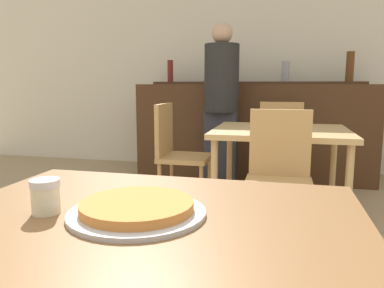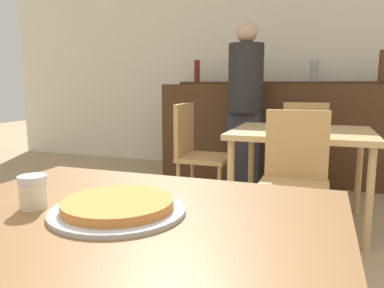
{
  "view_description": "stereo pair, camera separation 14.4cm",
  "coord_description": "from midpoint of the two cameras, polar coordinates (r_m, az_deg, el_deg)",
  "views": [
    {
      "loc": [
        0.32,
        -0.83,
        1.06
      ],
      "look_at": [
        -0.01,
        0.55,
        0.83
      ],
      "focal_mm": 35.0,
      "sensor_mm": 36.0,
      "label": 1
    },
    {
      "loc": [
        0.46,
        -0.79,
        1.06
      ],
      "look_at": [
        -0.01,
        0.55,
        0.83
      ],
      "focal_mm": 35.0,
      "sensor_mm": 36.0,
      "label": 2
    }
  ],
  "objects": [
    {
      "name": "cheese_shaker",
      "position": [
        1.06,
        -19.53,
        -6.91
      ],
      "size": [
        0.07,
        0.07,
        0.09
      ],
      "color": "beige",
      "rests_on": "dining_table_near"
    },
    {
      "name": "bar_counter",
      "position": [
        4.31,
        14.04,
        1.75
      ],
      "size": [
        2.6,
        0.56,
        1.06
      ],
      "color": "#4C2D19",
      "rests_on": "ground_plane"
    },
    {
      "name": "dining_table_far",
      "position": [
        2.93,
        17.7,
        0.53
      ],
      "size": [
        1.01,
        0.9,
        0.72
      ],
      "color": "tan",
      "rests_on": "ground_plane"
    },
    {
      "name": "chair_far_side_front",
      "position": [
        2.34,
        17.06,
        -4.41
      ],
      "size": [
        0.4,
        0.4,
        0.9
      ],
      "color": "tan",
      "rests_on": "ground_plane"
    },
    {
      "name": "dining_table_near",
      "position": [
        0.99,
        -5.92,
        -15.13
      ],
      "size": [
        1.08,
        0.85,
        0.73
      ],
      "color": "brown",
      "rests_on": "ground_plane"
    },
    {
      "name": "chair_far_side_back",
      "position": [
        3.56,
        17.94,
        0.06
      ],
      "size": [
        0.4,
        0.4,
        0.9
      ],
      "rotation": [
        0.0,
        0.0,
        3.14
      ],
      "color": "tan",
      "rests_on": "ground_plane"
    },
    {
      "name": "pizza_tray",
      "position": [
        0.98,
        -7.06,
        -9.54
      ],
      "size": [
        0.35,
        0.35,
        0.04
      ],
      "color": "#B7B7BC",
      "rests_on": "dining_table_near"
    },
    {
      "name": "chair_far_side_left",
      "position": [
        3.08,
        1.94,
        -0.83
      ],
      "size": [
        0.4,
        0.4,
        0.9
      ],
      "rotation": [
        0.0,
        0.0,
        1.57
      ],
      "color": "tan",
      "rests_on": "ground_plane"
    },
    {
      "name": "bar_back_shelf",
      "position": [
        4.41,
        14.94,
        9.63
      ],
      "size": [
        2.39,
        0.24,
        0.35
      ],
      "color": "#4C2D19",
      "rests_on": "bar_counter"
    },
    {
      "name": "person_standing",
      "position": [
        3.74,
        9.22,
        6.41
      ],
      "size": [
        0.34,
        0.34,
        1.65
      ],
      "color": "#2D2D38",
      "rests_on": "ground_plane"
    },
    {
      "name": "wall_back",
      "position": [
        4.79,
        15.04,
        12.85
      ],
      "size": [
        8.0,
        0.05,
        2.8
      ],
      "color": "silver",
      "rests_on": "ground_plane"
    }
  ]
}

